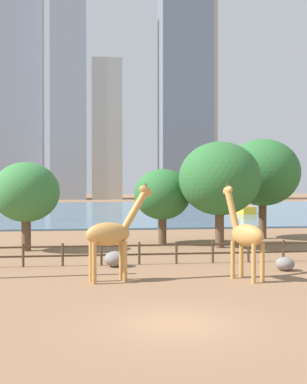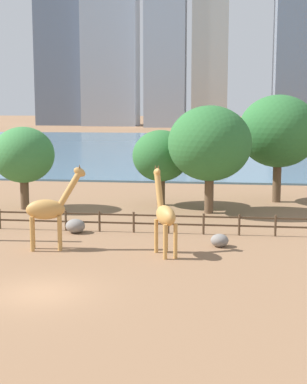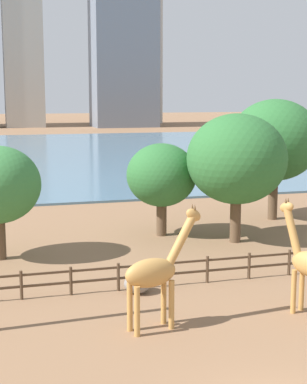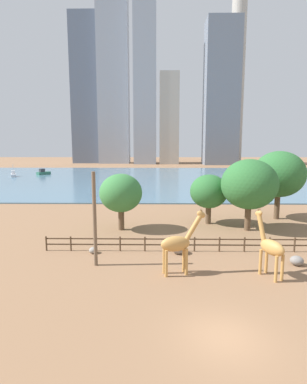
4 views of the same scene
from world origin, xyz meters
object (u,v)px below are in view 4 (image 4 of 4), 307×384
Objects in this scene: tree_left_small at (249,184)px; boat_sailboat at (43,172)px; boulder_by_pole at (93,250)px; tree_left_large at (209,192)px; giraffe_tall at (178,244)px; tree_center_broad at (279,174)px; boat_tug at (13,175)px; boat_ferry at (261,181)px; boulder_small at (179,249)px; tree_right_tall at (121,193)px; boulder_near_fence at (297,261)px; giraffe_companion at (270,247)px; utility_pole at (95,219)px.

tree_left_small reaches higher than boat_sailboat.
boulder_by_pole is 0.12× the size of tree_left_large.
tree_center_broad is at bearing 37.83° from giraffe_tall.
boat_tug is at bearing 132.00° from tree_left_large.
boat_ferry is (23.37, 51.40, -1.19)m from giraffe_tall.
tree_center_broad is 35.92m from boat_ferry.
boulder_small is 0.20× the size of tree_left_large.
tree_right_tall is 71.66m from boat_tug.
boat_ferry is at bearing 69.36° from tree_left_small.
tree_left_large is at bearing 42.01° from boulder_by_pole.
boat_sailboat is at bearing 122.61° from boulder_near_fence.
tree_center_broad is at bearing 15.89° from tree_left_large.
boat_tug is (-52.37, 71.02, -1.33)m from giraffe_companion.
boat_ferry is (16.98, 51.75, -1.11)m from giraffe_companion.
utility_pole is at bearing -122.27° from boat_sailboat.
tree_left_small is 1.35× the size of boat_ferry.
tree_center_broad is at bearing 45.83° from tree_left_small.
tree_left_large reaches higher than boat_tug.
tree_center_broad is 20.00m from tree_right_tall.
boulder_small is 11.93m from tree_left_small.
tree_left_small is at bearing -109.99° from boat_sailboat.
utility_pole is 7.19× the size of boulder_near_fence.
boulder_small reaches higher than boulder_by_pole.
boulder_small is at bearing 0.48° from boulder_by_pole.
tree_center_broad is (13.70, 17.12, 3.43)m from giraffe_tall.
boat_sailboat reaches higher than boulder_small.
tree_center_broad reaches higher than tree_right_tall.
giraffe_companion is at bearing 162.49° from boat_ferry.
tree_center_broad reaches higher than tree_left_small.
tree_left_small is at bearing 42.92° from boulder_small.
tree_left_small is at bearing 34.87° from utility_pole.
boat_tug is (-6.32, -7.59, -0.03)m from boat_sailboat.
giraffe_tall is at bearing -118.94° from boat_sailboat.
utility_pole is at bearing 55.93° from giraffe_companion.
giraffe_tall is at bearing 6.45° from boat_tug.
giraffe_tall is 4.67× the size of boulder_near_fence.
boat_tug reaches higher than boulder_near_fence.
tree_left_small is (2.01, 12.02, 2.89)m from giraffe_companion.
utility_pole is at bearing -141.86° from tree_center_broad.
tree_center_broad is 1.86× the size of boat_sailboat.
utility_pole reaches higher than tree_right_tall.
utility_pole is (-6.21, 1.49, 1.37)m from giraffe_tall.
boat_sailboat is (-32.68, 74.13, 0.60)m from boulder_by_pole.
giraffe_tall reaches higher than giraffe_companion.
boulder_small is at bearing 154.66° from boat_ferry.
utility_pole is 6.01× the size of boulder_small.
utility_pole is 1.26× the size of boat_ferry.
boulder_near_fence is 0.12× the size of tree_center_broad.
boulder_near_fence is at bearing -69.75° from tree_left_large.
boulder_by_pole is at bearing 3.77° from boat_tug.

